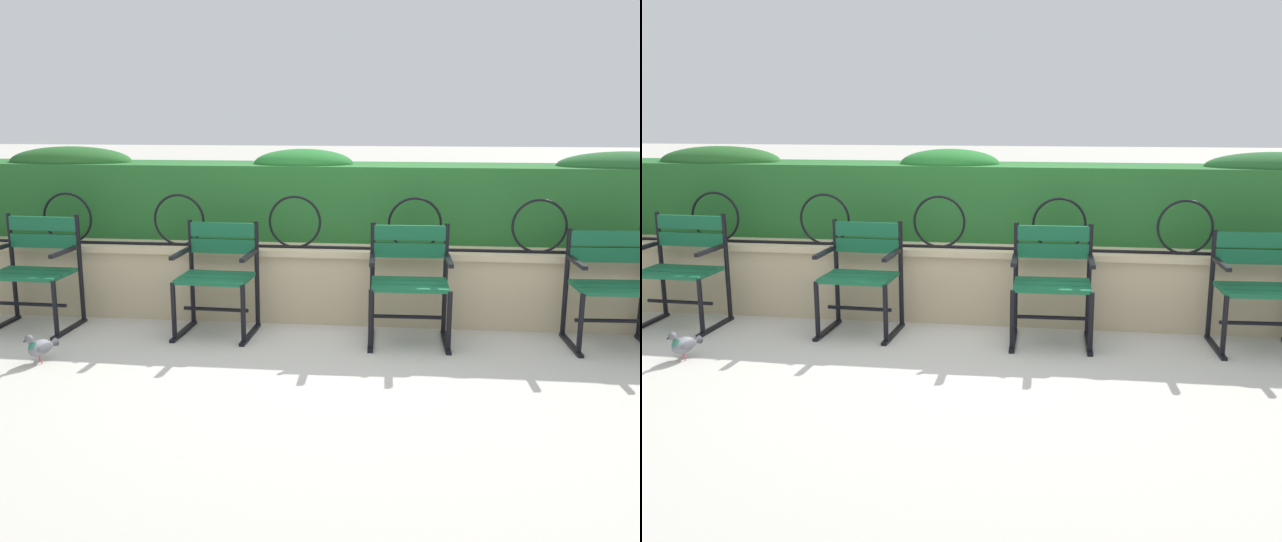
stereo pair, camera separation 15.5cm
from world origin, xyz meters
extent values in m
plane|color=#BCB7AD|center=(0.00, 0.00, 0.00)|extent=(60.00, 60.00, 0.00)
cube|color=tan|center=(0.00, 0.78, 0.27)|extent=(7.70, 0.35, 0.55)
cube|color=#CBB58F|center=(0.00, 0.78, 0.57)|extent=(7.70, 0.41, 0.05)
cylinder|color=black|center=(0.00, 0.70, 0.61)|extent=(7.16, 0.02, 0.02)
torus|color=black|center=(-2.15, 0.70, 0.81)|extent=(0.42, 0.02, 0.42)
torus|color=black|center=(-1.21, 0.70, 0.81)|extent=(0.42, 0.02, 0.42)
torus|color=black|center=(-0.27, 0.70, 0.81)|extent=(0.42, 0.02, 0.42)
torus|color=black|center=(0.67, 0.70, 0.81)|extent=(0.42, 0.02, 0.42)
torus|color=black|center=(1.61, 0.70, 0.81)|extent=(0.42, 0.02, 0.42)
cube|color=#236028|center=(0.00, 1.28, 0.91)|extent=(7.55, 0.66, 0.62)
ellipsoid|color=#245A24|center=(-2.36, 1.28, 1.22)|extent=(1.11, 0.60, 0.27)
ellipsoid|color=#206326|center=(-0.28, 1.28, 1.22)|extent=(0.85, 0.60, 0.25)
ellipsoid|color=#215726|center=(2.39, 1.28, 1.22)|extent=(1.16, 0.60, 0.24)
cube|color=#145B38|center=(-2.26, 0.10, 0.44)|extent=(0.58, 0.15, 0.03)
cube|color=#145B38|center=(-2.26, 0.24, 0.44)|extent=(0.58, 0.15, 0.03)
cube|color=#145B38|center=(-2.25, 0.37, 0.44)|extent=(0.58, 0.15, 0.03)
cube|color=#145B38|center=(-2.25, 0.48, 0.79)|extent=(0.58, 0.05, 0.11)
cube|color=#145B38|center=(-2.25, 0.48, 0.66)|extent=(0.58, 0.05, 0.11)
cylinder|color=black|center=(-1.96, 0.46, 0.44)|extent=(0.04, 0.04, 0.87)
cylinder|color=black|center=(-1.97, 0.04, 0.22)|extent=(0.04, 0.04, 0.44)
cube|color=black|center=(-1.97, 0.22, 0.01)|extent=(0.06, 0.52, 0.02)
cube|color=black|center=(-1.97, 0.22, 0.62)|extent=(0.05, 0.40, 0.03)
cylinder|color=black|center=(-2.54, 0.49, 0.44)|extent=(0.04, 0.04, 0.87)
cube|color=black|center=(-2.54, 0.25, 0.01)|extent=(0.06, 0.52, 0.02)
cube|color=black|center=(-2.54, 0.25, 0.62)|extent=(0.05, 0.40, 0.03)
cylinder|color=black|center=(-2.26, 0.24, 0.20)|extent=(0.55, 0.05, 0.03)
cube|color=#145B38|center=(-0.82, 0.12, 0.44)|extent=(0.53, 0.15, 0.03)
cube|color=#145B38|center=(-0.81, 0.26, 0.44)|extent=(0.53, 0.15, 0.03)
cube|color=#145B38|center=(-0.80, 0.39, 0.44)|extent=(0.53, 0.15, 0.03)
cube|color=#145B38|center=(-0.80, 0.50, 0.77)|extent=(0.53, 0.05, 0.11)
cube|color=#145B38|center=(-0.80, 0.50, 0.64)|extent=(0.53, 0.05, 0.11)
cylinder|color=black|center=(-0.54, 0.48, 0.42)|extent=(0.04, 0.04, 0.84)
cylinder|color=black|center=(-0.55, 0.05, 0.22)|extent=(0.04, 0.04, 0.44)
cube|color=black|center=(-0.55, 0.24, 0.01)|extent=(0.06, 0.52, 0.02)
cube|color=black|center=(-0.55, 0.24, 0.62)|extent=(0.05, 0.40, 0.03)
cylinder|color=black|center=(-1.06, 0.51, 0.42)|extent=(0.04, 0.04, 0.84)
cylinder|color=black|center=(-1.08, 0.08, 0.22)|extent=(0.04, 0.04, 0.44)
cube|color=black|center=(-1.07, 0.27, 0.01)|extent=(0.06, 0.52, 0.02)
cube|color=black|center=(-1.07, 0.27, 0.62)|extent=(0.05, 0.40, 0.03)
cylinder|color=black|center=(-0.81, 0.26, 0.20)|extent=(0.50, 0.05, 0.03)
cube|color=#145B38|center=(0.64, 0.08, 0.44)|extent=(0.55, 0.14, 0.03)
cube|color=#145B38|center=(0.64, 0.22, 0.44)|extent=(0.55, 0.14, 0.03)
cube|color=#145B38|center=(0.63, 0.35, 0.44)|extent=(0.55, 0.14, 0.03)
cube|color=#145B38|center=(0.63, 0.46, 0.78)|extent=(0.55, 0.04, 0.11)
cube|color=#145B38|center=(0.63, 0.46, 0.65)|extent=(0.55, 0.04, 0.11)
cylinder|color=black|center=(0.90, 0.47, 0.43)|extent=(0.04, 0.04, 0.85)
cylinder|color=black|center=(0.92, 0.04, 0.22)|extent=(0.04, 0.04, 0.44)
cube|color=black|center=(0.91, 0.23, 0.01)|extent=(0.05, 0.52, 0.02)
cube|color=black|center=(0.91, 0.23, 0.62)|extent=(0.05, 0.40, 0.03)
cylinder|color=black|center=(0.36, 0.45, 0.43)|extent=(0.04, 0.04, 0.85)
cylinder|color=black|center=(0.37, 0.02, 0.22)|extent=(0.04, 0.04, 0.44)
cube|color=black|center=(0.36, 0.21, 0.01)|extent=(0.05, 0.52, 0.02)
cube|color=black|center=(0.36, 0.21, 0.62)|extent=(0.05, 0.40, 0.03)
cylinder|color=black|center=(0.64, 0.22, 0.20)|extent=(0.52, 0.04, 0.03)
cube|color=#145B38|center=(2.09, 0.15, 0.44)|extent=(0.56, 0.15, 0.03)
cube|color=#145B38|center=(2.08, 0.28, 0.44)|extent=(0.56, 0.15, 0.03)
cube|color=#145B38|center=(2.08, 0.42, 0.44)|extent=(0.56, 0.15, 0.03)
cube|color=#145B38|center=(2.07, 0.52, 0.75)|extent=(0.56, 0.06, 0.11)
cube|color=#145B38|center=(2.07, 0.52, 0.63)|extent=(0.56, 0.06, 0.11)
cylinder|color=black|center=(1.79, 0.51, 0.41)|extent=(0.04, 0.04, 0.82)
cylinder|color=black|center=(1.81, 0.08, 0.22)|extent=(0.04, 0.04, 0.44)
cube|color=black|center=(1.80, 0.27, 0.01)|extent=(0.07, 0.52, 0.02)
cube|color=black|center=(1.80, 0.27, 0.62)|extent=(0.06, 0.40, 0.03)
cylinder|color=black|center=(2.08, 0.28, 0.20)|extent=(0.53, 0.06, 0.03)
ellipsoid|color=slate|center=(-1.83, -0.50, 0.11)|extent=(0.15, 0.21, 0.11)
cylinder|color=#2D6B56|center=(-1.85, -0.56, 0.14)|extent=(0.06, 0.07, 0.06)
sphere|color=#55555D|center=(-1.85, -0.59, 0.20)|extent=(0.06, 0.06, 0.06)
cone|color=black|center=(-1.86, -0.62, 0.19)|extent=(0.02, 0.02, 0.01)
cone|color=#4A4A52|center=(-1.80, -0.39, 0.10)|extent=(0.08, 0.09, 0.06)
ellipsoid|color=#5B5B63|center=(-1.79, -0.50, 0.11)|extent=(0.06, 0.14, 0.07)
ellipsoid|color=#5B5B63|center=(-1.87, -0.48, 0.11)|extent=(0.06, 0.14, 0.07)
cylinder|color=#C6515B|center=(-1.82, -0.51, 0.03)|extent=(0.01, 0.01, 0.05)
cylinder|color=#C6515B|center=(-1.85, -0.48, 0.03)|extent=(0.01, 0.01, 0.05)
camera|label=1|loc=(0.58, -4.90, 1.67)|focal=40.75mm
camera|label=2|loc=(0.73, -4.88, 1.67)|focal=40.75mm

